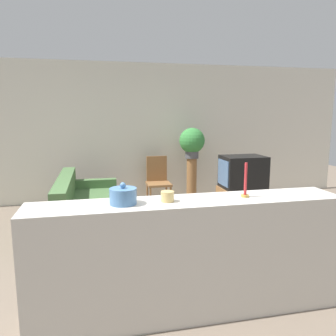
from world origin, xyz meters
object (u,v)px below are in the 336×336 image
Objects in this scene: couch at (87,211)px; potted_plant at (192,142)px; wooden_chair at (158,179)px; television at (243,172)px; decorative_bowl at (123,196)px.

potted_plant reaches higher than couch.
television is at bearing -40.28° from wooden_chair.
decorative_bowl is (0.36, -2.34, 0.79)m from couch.
couch is 1.75m from wooden_chair.
television is 3.27× the size of decorative_bowl.
wooden_chair is 0.96m from potted_plant.
decorative_bowl is (-0.94, -3.49, 0.58)m from wooden_chair.
television is at bearing 2.29° from couch.
couch is 2.59m from television.
wooden_chair is at bearing 41.64° from couch.
television is 1.65m from wooden_chair.
decorative_bowl is at bearing -115.00° from potted_plant.
potted_plant is (-0.60, 0.96, 0.44)m from television.
couch is at bearing 98.70° from decorative_bowl.
decorative_bowl is at bearing -131.84° from television.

